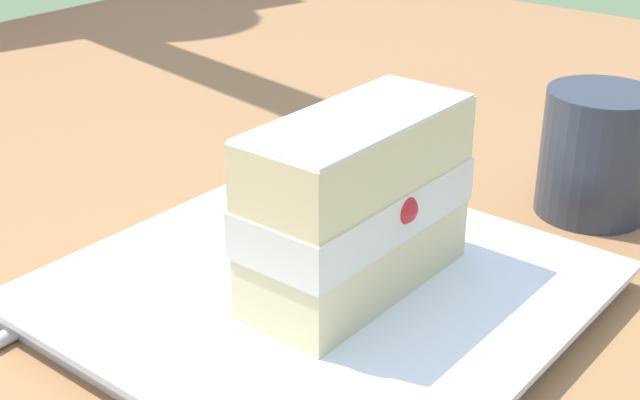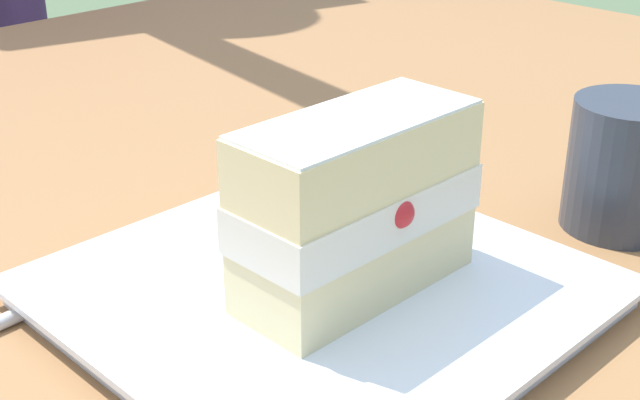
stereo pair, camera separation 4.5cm
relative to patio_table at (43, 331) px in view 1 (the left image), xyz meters
name	(u,v)px [view 1 (the left image)]	position (x,y,z in m)	size (l,w,h in m)	color
patio_table	(43,331)	(0.00, 0.00, 0.00)	(1.56, 0.96, 0.72)	olive
dessert_plate	(320,293)	(-0.04, 0.21, 0.09)	(0.25, 0.25, 0.02)	white
cake_slice	(357,204)	(-0.05, 0.23, 0.15)	(0.13, 0.06, 0.09)	beige
coffee_cup	(597,151)	(-0.24, 0.28, 0.13)	(0.07, 0.07, 0.08)	#333842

